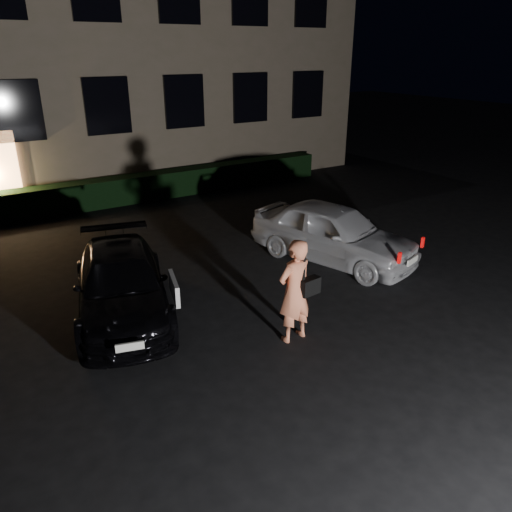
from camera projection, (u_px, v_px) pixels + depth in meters
ground at (334, 361)px, 8.01m from camera, size 80.00×80.00×0.00m
building at (62, 6)px, 17.39m from camera, size 20.00×8.11×12.00m
hedge at (121, 190)px, 16.03m from camera, size 15.00×0.70×0.85m
sedan at (121, 284)px, 9.29m from camera, size 2.63×4.32×1.17m
hatch at (333, 233)px, 11.60m from camera, size 2.74×4.31×1.37m
man at (295, 291)px, 8.30m from camera, size 0.79×0.51×1.83m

